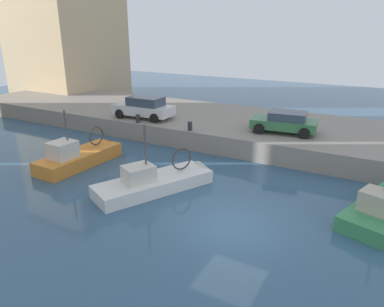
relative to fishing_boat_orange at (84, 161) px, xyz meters
The scene contains 9 objects.
water_surface 10.23m from the fishing_boat_orange, 102.52° to the right, with size 80.00×80.00×0.00m, color #335675.
quay_wall 13.64m from the fishing_boat_orange, 47.09° to the right, with size 9.00×56.00×1.20m, color gray.
fishing_boat_orange is the anchor object (origin of this frame).
fishing_boat_white 5.69m from the fishing_boat_orange, 96.13° to the right, with size 6.53×4.37×4.05m.
parked_car_white 6.66m from the fishing_boat_orange, ahead, with size 2.10×4.28×1.51m.
parked_car_green 12.01m from the fishing_boat_orange, 50.86° to the right, with size 2.40×4.01×1.29m.
mooring_bollard_mid 6.64m from the fishing_boat_orange, 37.83° to the right, with size 0.28×0.28×0.55m, color #2D2D33.
mooring_bollard_north 5.31m from the fishing_boat_orange, ahead, with size 0.28×0.28×0.55m, color #2D2D33.
waterfront_building_east_mid 23.19m from the fishing_boat_orange, 47.69° to the left, with size 9.96×9.10×14.36m.
Camera 1 is at (-11.37, -4.52, 7.23)m, focal length 33.58 mm.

